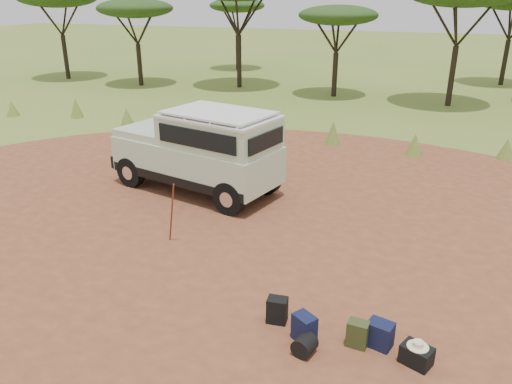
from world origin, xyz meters
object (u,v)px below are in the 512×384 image
(backpack_navy, at_px, (304,328))
(duffel_navy, at_px, (380,335))
(safari_vehicle, at_px, (201,152))
(hard_case, at_px, (416,355))
(backpack_black, at_px, (277,310))
(walking_staff, at_px, (172,213))
(backpack_olive, at_px, (358,334))

(backpack_navy, height_order, duffel_navy, backpack_navy)
(safari_vehicle, relative_size, backpack_navy, 10.78)
(safari_vehicle, xyz_separation_m, hard_case, (6.34, -5.40, -1.01))
(backpack_navy, bearing_deg, backpack_black, -177.00)
(walking_staff, distance_m, backpack_navy, 4.44)
(backpack_navy, relative_size, duffel_navy, 1.09)
(safari_vehicle, bearing_deg, hard_case, -27.04)
(backpack_olive, xyz_separation_m, hard_case, (0.93, -0.11, -0.07))
(hard_case, bearing_deg, walking_staff, -179.63)
(walking_staff, bearing_deg, backpack_black, -94.80)
(backpack_black, height_order, hard_case, backpack_black)
(walking_staff, xyz_separation_m, hard_case, (5.52, -2.26, -0.59))
(backpack_olive, bearing_deg, safari_vehicle, 140.13)
(backpack_black, distance_m, hard_case, 2.37)
(safari_vehicle, distance_m, duffel_navy, 7.79)
(duffel_navy, bearing_deg, safari_vehicle, 152.36)
(safari_vehicle, bearing_deg, duffel_navy, -28.59)
(safari_vehicle, distance_m, backpack_navy, 7.19)
(safari_vehicle, relative_size, duffel_navy, 11.71)
(walking_staff, height_order, backpack_black, walking_staff)
(safari_vehicle, xyz_separation_m, walking_staff, (0.82, -3.14, -0.42))
(backpack_black, height_order, backpack_navy, backpack_navy)
(backpack_black, bearing_deg, safari_vehicle, 122.09)
(backpack_navy, xyz_separation_m, duffel_navy, (1.18, 0.30, -0.02))
(walking_staff, relative_size, backpack_olive, 3.31)
(safari_vehicle, distance_m, walking_staff, 3.27)
(safari_vehicle, bearing_deg, walking_staff, -61.96)
(hard_case, bearing_deg, duffel_navy, -178.46)
(backpack_black, bearing_deg, backpack_olive, -11.86)
(backpack_black, xyz_separation_m, hard_case, (2.35, -0.26, -0.07))
(duffel_navy, height_order, hard_case, duffel_navy)
(hard_case, bearing_deg, backpack_navy, -155.10)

